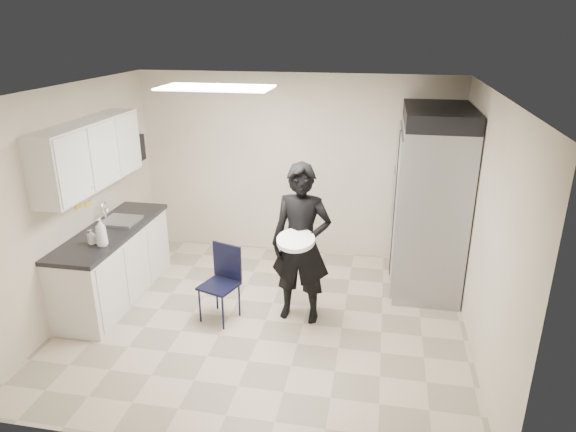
% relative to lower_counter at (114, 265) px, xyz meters
% --- Properties ---
extents(floor, '(4.50, 4.50, 0.00)m').
position_rel_lower_counter_xyz_m(floor, '(1.95, -0.20, -0.43)').
color(floor, '#B4A28D').
rests_on(floor, ground).
extents(ceiling, '(4.50, 4.50, 0.00)m').
position_rel_lower_counter_xyz_m(ceiling, '(1.95, -0.20, 2.17)').
color(ceiling, silver).
rests_on(ceiling, back_wall).
extents(back_wall, '(4.50, 0.00, 4.50)m').
position_rel_lower_counter_xyz_m(back_wall, '(1.95, 1.80, 0.87)').
color(back_wall, beige).
rests_on(back_wall, floor).
extents(left_wall, '(0.00, 4.00, 4.00)m').
position_rel_lower_counter_xyz_m(left_wall, '(-0.30, -0.20, 0.87)').
color(left_wall, beige).
rests_on(left_wall, floor).
extents(right_wall, '(0.00, 4.00, 4.00)m').
position_rel_lower_counter_xyz_m(right_wall, '(4.20, -0.20, 0.87)').
color(right_wall, beige).
rests_on(right_wall, floor).
extents(ceiling_panel, '(1.20, 0.60, 0.02)m').
position_rel_lower_counter_xyz_m(ceiling_panel, '(1.35, 0.20, 2.14)').
color(ceiling_panel, white).
rests_on(ceiling_panel, ceiling).
extents(lower_counter, '(0.60, 1.90, 0.86)m').
position_rel_lower_counter_xyz_m(lower_counter, '(0.00, 0.00, 0.00)').
color(lower_counter, silver).
rests_on(lower_counter, floor).
extents(countertop, '(0.64, 1.95, 0.05)m').
position_rel_lower_counter_xyz_m(countertop, '(0.00, 0.00, 0.46)').
color(countertop, black).
rests_on(countertop, lower_counter).
extents(sink, '(0.42, 0.40, 0.14)m').
position_rel_lower_counter_xyz_m(sink, '(0.02, 0.25, 0.44)').
color(sink, gray).
rests_on(sink, countertop).
extents(faucet, '(0.02, 0.02, 0.24)m').
position_rel_lower_counter_xyz_m(faucet, '(-0.18, 0.25, 0.59)').
color(faucet, silver).
rests_on(faucet, countertop).
extents(upper_cabinets, '(0.35, 1.80, 0.75)m').
position_rel_lower_counter_xyz_m(upper_cabinets, '(-0.13, 0.00, 1.40)').
color(upper_cabinets, silver).
rests_on(upper_cabinets, left_wall).
extents(towel_dispenser, '(0.22, 0.30, 0.35)m').
position_rel_lower_counter_xyz_m(towel_dispenser, '(-0.19, 1.15, 1.19)').
color(towel_dispenser, black).
rests_on(towel_dispenser, left_wall).
extents(notice_sticker_left, '(0.00, 0.12, 0.07)m').
position_rel_lower_counter_xyz_m(notice_sticker_left, '(-0.29, -0.10, 0.79)').
color(notice_sticker_left, yellow).
rests_on(notice_sticker_left, left_wall).
extents(notice_sticker_right, '(0.00, 0.12, 0.07)m').
position_rel_lower_counter_xyz_m(notice_sticker_right, '(-0.29, 0.10, 0.75)').
color(notice_sticker_right, yellow).
rests_on(notice_sticker_right, left_wall).
extents(commercial_fridge, '(0.80, 1.35, 2.10)m').
position_rel_lower_counter_xyz_m(commercial_fridge, '(3.78, 1.07, 0.62)').
color(commercial_fridge, gray).
rests_on(commercial_fridge, floor).
extents(fridge_compressor, '(0.80, 1.35, 0.20)m').
position_rel_lower_counter_xyz_m(fridge_compressor, '(3.78, 1.07, 1.77)').
color(fridge_compressor, black).
rests_on(fridge_compressor, commercial_fridge).
extents(folding_chair, '(0.48, 0.48, 0.85)m').
position_rel_lower_counter_xyz_m(folding_chair, '(1.43, -0.26, -0.00)').
color(folding_chair, black).
rests_on(folding_chair, floor).
extents(man_tuxedo, '(0.71, 0.50, 1.84)m').
position_rel_lower_counter_xyz_m(man_tuxedo, '(2.33, -0.04, 0.49)').
color(man_tuxedo, black).
rests_on(man_tuxedo, floor).
extents(bucket_lid, '(0.43, 0.43, 0.05)m').
position_rel_lower_counter_xyz_m(bucket_lid, '(2.31, -0.29, 0.64)').
color(bucket_lid, silver).
rests_on(bucket_lid, man_tuxedo).
extents(soap_bottle_a, '(0.14, 0.14, 0.33)m').
position_rel_lower_counter_xyz_m(soap_bottle_a, '(0.17, -0.46, 0.64)').
color(soap_bottle_a, white).
rests_on(soap_bottle_a, countertop).
extents(soap_bottle_b, '(0.11, 0.11, 0.17)m').
position_rel_lower_counter_xyz_m(soap_bottle_b, '(0.03, -0.43, 0.56)').
color(soap_bottle_b, '#AFADB9').
rests_on(soap_bottle_b, countertop).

